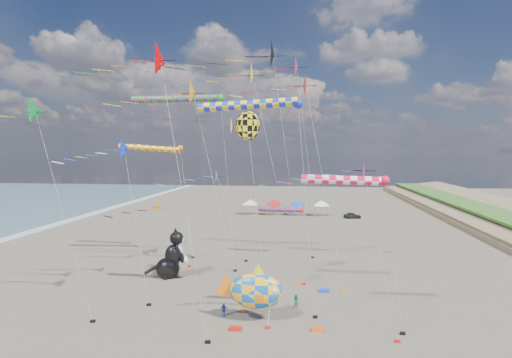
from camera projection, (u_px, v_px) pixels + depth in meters
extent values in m
cone|color=#1130C6|center=(129.00, 149.00, 34.21)|extent=(1.91, 2.04, 2.10)
cylinder|color=#B2B2B2|center=(139.00, 228.00, 34.60)|extent=(1.57, 0.02, 13.73)
cube|color=black|center=(149.00, 305.00, 34.97)|extent=(0.36, 0.24, 0.20)
cone|color=#16B1C1|center=(223.00, 176.00, 48.61)|extent=(1.64, 1.76, 1.81)
cylinder|color=#B2B2B2|center=(235.00, 219.00, 48.80)|extent=(2.80, 0.02, 10.49)
cube|color=black|center=(246.00, 261.00, 48.99)|extent=(0.36, 0.24, 0.20)
cone|color=red|center=(314.00, 83.00, 37.21)|extent=(2.29, 2.45, 2.53)
cylinder|color=#B2B2B2|center=(329.00, 189.00, 37.72)|extent=(3.06, 0.02, 19.89)
cube|color=black|center=(344.00, 292.00, 38.21)|extent=(0.36, 0.24, 0.20)
cone|color=yellow|center=(263.00, 76.00, 40.14)|extent=(2.40, 2.57, 2.65)
cylinder|color=#B2B2B2|center=(281.00, 181.00, 40.63)|extent=(3.85, 0.02, 21.06)
cube|color=black|center=(299.00, 282.00, 41.12)|extent=(0.36, 0.24, 0.20)
cone|color=black|center=(281.00, 56.00, 39.16)|extent=(2.82, 3.01, 3.11)
cylinder|color=#B2B2B2|center=(293.00, 172.00, 39.81)|extent=(2.44, 0.02, 22.89)
cube|color=black|center=(304.00, 284.00, 40.45)|extent=(0.36, 0.24, 0.20)
cone|color=#0C7C30|center=(50.00, 111.00, 30.79)|extent=(2.27, 2.43, 2.51)
cylinder|color=#B2B2B2|center=(72.00, 218.00, 31.19)|extent=(3.00, 0.02, 16.67)
cube|color=black|center=(93.00, 321.00, 31.57)|extent=(0.36, 0.24, 0.20)
cone|color=#DA0103|center=(165.00, 58.00, 27.10)|extent=(2.43, 2.60, 2.68)
cylinder|color=#B2B2B2|center=(187.00, 203.00, 27.62)|extent=(2.86, 0.02, 19.87)
cube|color=black|center=(208.00, 342.00, 28.13)|extent=(0.36, 0.24, 0.20)
cone|color=red|center=(302.00, 67.00, 44.73)|extent=(2.50, 2.68, 2.76)
cylinder|color=#B2B2B2|center=(312.00, 169.00, 45.39)|extent=(2.41, 0.02, 22.99)
cube|color=black|center=(321.00, 268.00, 46.03)|extent=(0.36, 0.24, 0.20)
cone|color=orange|center=(208.00, 92.00, 32.63)|extent=(2.00, 2.14, 2.20)
cylinder|color=#B2B2B2|center=(226.00, 204.00, 33.09)|extent=(2.94, 0.02, 18.40)
cube|color=black|center=(243.00, 311.00, 33.55)|extent=(0.36, 0.24, 0.20)
cone|color=purple|center=(378.00, 170.00, 27.59)|extent=(1.57, 1.68, 1.74)
cylinder|color=#B2B2B2|center=(388.00, 257.00, 27.92)|extent=(1.66, 0.02, 12.27)
cube|color=black|center=(398.00, 341.00, 28.24)|extent=(0.36, 0.24, 0.20)
cone|color=orange|center=(165.00, 207.00, 46.59)|extent=(1.52, 1.63, 1.68)
cylinder|color=#B2B2B2|center=(177.00, 237.00, 46.66)|extent=(2.91, 0.02, 7.01)
cube|color=black|center=(189.00, 266.00, 46.71)|extent=(0.36, 0.24, 0.20)
cylinder|color=orange|center=(149.00, 148.00, 50.31)|extent=(8.10, 0.69, 0.69)
sphere|color=orange|center=(180.00, 148.00, 49.81)|extent=(0.73, 0.73, 0.73)
cylinder|color=#B2B2B2|center=(187.00, 203.00, 50.20)|extent=(1.52, 0.02, 13.93)
cube|color=black|center=(193.00, 257.00, 50.59)|extent=(0.36, 0.24, 0.20)
cylinder|color=#162BDF|center=(248.00, 105.00, 31.89)|extent=(8.06, 0.74, 0.74)
sphere|color=#162BDF|center=(298.00, 104.00, 31.38)|extent=(0.78, 0.78, 0.78)
cylinder|color=#B2B2B2|center=(307.00, 213.00, 31.89)|extent=(1.52, 0.02, 17.26)
cube|color=black|center=(315.00, 317.00, 32.39)|extent=(0.36, 0.24, 0.20)
cylinder|color=#EE1042|center=(343.00, 180.00, 29.23)|extent=(6.04, 0.67, 0.67)
sphere|color=#EE1042|center=(385.00, 180.00, 28.86)|extent=(0.70, 0.70, 0.70)
cylinder|color=#B2B2B2|center=(394.00, 258.00, 29.16)|extent=(1.52, 0.02, 11.43)
cube|color=black|center=(403.00, 333.00, 29.46)|extent=(0.36, 0.24, 0.20)
cylinder|color=red|center=(280.00, 209.00, 50.62)|extent=(5.43, 0.69, 0.69)
sphere|color=red|center=(301.00, 210.00, 50.29)|extent=(0.73, 0.73, 0.73)
cylinder|color=#B2B2B2|center=(307.00, 234.00, 50.41)|extent=(1.52, 0.02, 6.18)
cube|color=black|center=(313.00, 257.00, 50.52)|extent=(0.36, 0.24, 0.20)
cylinder|color=#198918|center=(176.00, 99.00, 44.41)|extent=(10.06, 0.82, 0.82)
sphere|color=#198918|center=(221.00, 98.00, 43.78)|extent=(0.86, 0.86, 0.86)
cylinder|color=#B2B2B2|center=(228.00, 186.00, 44.37)|extent=(1.52, 0.02, 19.35)
cube|color=black|center=(235.00, 271.00, 44.94)|extent=(0.36, 0.24, 0.20)
ellipsoid|color=yellow|center=(248.00, 126.00, 36.25)|extent=(2.20, 0.40, 2.64)
cone|color=yellow|center=(232.00, 126.00, 36.44)|extent=(0.12, 1.80, 1.80)
cylinder|color=#B2B2B2|center=(257.00, 214.00, 35.69)|extent=(2.03, 2.03, 15.86)
cube|color=black|center=(267.00, 304.00, 35.12)|extent=(0.36, 0.24, 0.20)
ellipsoid|color=#1259B6|center=(256.00, 291.00, 31.40)|extent=(4.44, 2.06, 2.88)
cone|color=orange|center=(225.00, 290.00, 31.71)|extent=(2.11, 0.28, 2.11)
cone|color=yellow|center=(259.00, 273.00, 31.27)|extent=(1.54, 0.22, 1.54)
cylinder|color=#B2B2B2|center=(269.00, 313.00, 30.88)|extent=(0.20, 1.04, 2.07)
cube|color=red|center=(267.00, 327.00, 30.45)|extent=(0.36, 0.24, 0.20)
imported|color=#8B8BA0|center=(265.00, 298.00, 34.28)|extent=(0.80, 0.77, 1.84)
imported|color=#1F8552|center=(296.00, 302.00, 34.30)|extent=(0.70, 0.60, 1.23)
imported|color=#232F97|center=(224.00, 310.00, 32.69)|extent=(0.69, 0.44, 1.10)
cube|color=red|center=(235.00, 329.00, 30.13)|extent=(0.90, 0.44, 0.30)
cube|color=#1241BB|center=(324.00, 291.00, 38.35)|extent=(0.90, 0.44, 0.30)
cube|color=black|center=(226.00, 289.00, 38.75)|extent=(0.90, 0.44, 0.30)
cube|color=#F94F15|center=(318.00, 329.00, 30.00)|extent=(0.90, 0.44, 0.30)
cube|color=silver|center=(250.00, 204.00, 84.95)|extent=(3.00, 3.00, 0.15)
pyramid|color=silver|center=(250.00, 199.00, 84.88)|extent=(4.20, 4.20, 1.00)
cylinder|color=#999999|center=(243.00, 210.00, 83.91)|extent=(0.08, 0.08, 2.20)
cylinder|color=#999999|center=(256.00, 211.00, 83.59)|extent=(0.08, 0.08, 2.20)
cylinder|color=#999999|center=(245.00, 209.00, 86.48)|extent=(0.08, 0.08, 2.20)
cylinder|color=#999999|center=(257.00, 209.00, 86.16)|extent=(0.08, 0.08, 2.20)
cube|color=red|center=(274.00, 205.00, 84.33)|extent=(3.00, 3.00, 0.15)
pyramid|color=red|center=(274.00, 200.00, 84.26)|extent=(4.20, 4.20, 1.00)
cylinder|color=#999999|center=(267.00, 211.00, 83.29)|extent=(0.08, 0.08, 2.20)
cylinder|color=#999999|center=(279.00, 211.00, 82.96)|extent=(0.08, 0.08, 2.20)
cylinder|color=#999999|center=(268.00, 209.00, 85.86)|extent=(0.08, 0.08, 2.20)
cylinder|color=#999999|center=(280.00, 209.00, 85.54)|extent=(0.08, 0.08, 2.20)
cube|color=blue|center=(297.00, 205.00, 83.71)|extent=(3.00, 3.00, 0.15)
pyramid|color=blue|center=(297.00, 200.00, 83.64)|extent=(4.20, 4.20, 1.00)
cylinder|color=#999999|center=(291.00, 211.00, 82.67)|extent=(0.08, 0.08, 2.20)
cylinder|color=#999999|center=(304.00, 211.00, 82.34)|extent=(0.08, 0.08, 2.20)
cylinder|color=#999999|center=(291.00, 209.00, 85.24)|extent=(0.08, 0.08, 2.20)
cylinder|color=#999999|center=(304.00, 210.00, 84.92)|extent=(0.08, 0.08, 2.20)
cube|color=white|center=(322.00, 205.00, 83.09)|extent=(3.00, 3.00, 0.15)
pyramid|color=white|center=(322.00, 200.00, 83.02)|extent=(4.20, 4.20, 1.00)
cylinder|color=#999999|center=(315.00, 212.00, 82.04)|extent=(0.08, 0.08, 2.20)
cylinder|color=#999999|center=(328.00, 212.00, 81.72)|extent=(0.08, 0.08, 2.20)
cylinder|color=#999999|center=(315.00, 210.00, 84.62)|extent=(0.08, 0.08, 2.20)
cylinder|color=#999999|center=(327.00, 210.00, 84.29)|extent=(0.08, 0.08, 2.20)
imported|color=#26262D|center=(352.00, 215.00, 80.47)|extent=(3.59, 1.82, 1.17)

